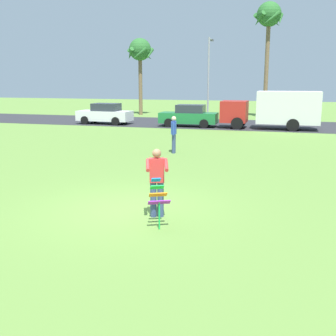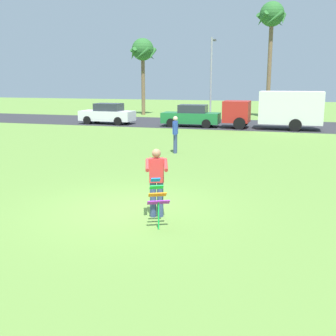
{
  "view_description": "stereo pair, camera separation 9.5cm",
  "coord_description": "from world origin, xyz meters",
  "px_view_note": "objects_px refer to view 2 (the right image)",
  "views": [
    {
      "loc": [
        3.97,
        -9.95,
        3.38
      ],
      "look_at": [
        0.92,
        0.63,
        1.05
      ],
      "focal_mm": 44.56,
      "sensor_mm": 36.0,
      "label": 1
    },
    {
      "loc": [
        4.06,
        -9.92,
        3.38
      ],
      "look_at": [
        0.92,
        0.63,
        1.05
      ],
      "focal_mm": 44.56,
      "sensor_mm": 36.0,
      "label": 2
    }
  ],
  "objects_px": {
    "palm_tree_right_near": "(272,20)",
    "person_walker_near": "(175,133)",
    "kite_held": "(157,196)",
    "parked_truck_red_cab": "(278,109)",
    "parked_car_green": "(191,116)",
    "person_kite_flyer": "(157,180)",
    "streetlight_pole": "(211,73)",
    "palm_tree_left_near": "(143,52)",
    "parked_car_white": "(107,114)"
  },
  "relations": [
    {
      "from": "parked_car_green",
      "to": "person_walker_near",
      "type": "height_order",
      "value": "person_walker_near"
    },
    {
      "from": "person_kite_flyer",
      "to": "kite_held",
      "type": "height_order",
      "value": "person_kite_flyer"
    },
    {
      "from": "parked_car_white",
      "to": "streetlight_pole",
      "type": "xyz_separation_m",
      "value": [
        6.78,
        7.25,
        3.22
      ]
    },
    {
      "from": "parked_car_white",
      "to": "streetlight_pole",
      "type": "height_order",
      "value": "streetlight_pole"
    },
    {
      "from": "parked_truck_red_cab",
      "to": "palm_tree_left_near",
      "type": "xyz_separation_m",
      "value": [
        -13.19,
        9.03,
        4.55
      ]
    },
    {
      "from": "parked_car_green",
      "to": "palm_tree_left_near",
      "type": "bearing_deg",
      "value": 127.82
    },
    {
      "from": "kite_held",
      "to": "streetlight_pole",
      "type": "relative_size",
      "value": 0.16
    },
    {
      "from": "streetlight_pole",
      "to": "parked_car_white",
      "type": "bearing_deg",
      "value": -133.08
    },
    {
      "from": "palm_tree_left_near",
      "to": "kite_held",
      "type": "bearing_deg",
      "value": -69.53
    },
    {
      "from": "person_kite_flyer",
      "to": "kite_held",
      "type": "xyz_separation_m",
      "value": [
        0.25,
        -0.7,
        -0.2
      ]
    },
    {
      "from": "streetlight_pole",
      "to": "person_kite_flyer",
      "type": "bearing_deg",
      "value": -81.89
    },
    {
      "from": "palm_tree_right_near",
      "to": "streetlight_pole",
      "type": "relative_size",
      "value": 1.43
    },
    {
      "from": "kite_held",
      "to": "parked_truck_red_cab",
      "type": "height_order",
      "value": "parked_truck_red_cab"
    },
    {
      "from": "palm_tree_right_near",
      "to": "person_walker_near",
      "type": "relative_size",
      "value": 5.77
    },
    {
      "from": "person_walker_near",
      "to": "palm_tree_left_near",
      "type": "bearing_deg",
      "value": 113.76
    },
    {
      "from": "person_kite_flyer",
      "to": "palm_tree_left_near",
      "type": "xyz_separation_m",
      "value": [
        -11.0,
        29.45,
        5.01
      ]
    },
    {
      "from": "kite_held",
      "to": "parked_car_white",
      "type": "xyz_separation_m",
      "value": [
        -10.97,
        21.12,
        0.02
      ]
    },
    {
      "from": "palm_tree_right_near",
      "to": "parked_car_green",
      "type": "bearing_deg",
      "value": -119.24
    },
    {
      "from": "person_walker_near",
      "to": "palm_tree_right_near",
      "type": "bearing_deg",
      "value": 81.49
    },
    {
      "from": "parked_car_white",
      "to": "palm_tree_right_near",
      "type": "height_order",
      "value": "palm_tree_right_near"
    },
    {
      "from": "person_kite_flyer",
      "to": "streetlight_pole",
      "type": "xyz_separation_m",
      "value": [
        -3.94,
        27.67,
        3.05
      ]
    },
    {
      "from": "parked_car_green",
      "to": "streetlight_pole",
      "type": "distance_m",
      "value": 7.93
    },
    {
      "from": "palm_tree_right_near",
      "to": "person_kite_flyer",
      "type": "bearing_deg",
      "value": -91.82
    },
    {
      "from": "kite_held",
      "to": "palm_tree_right_near",
      "type": "distance_m",
      "value": 30.91
    },
    {
      "from": "person_kite_flyer",
      "to": "person_walker_near",
      "type": "xyz_separation_m",
      "value": [
        -2.07,
        9.16,
        -0.02
      ]
    },
    {
      "from": "kite_held",
      "to": "parked_car_white",
      "type": "bearing_deg",
      "value": 117.45
    },
    {
      "from": "palm_tree_right_near",
      "to": "person_walker_near",
      "type": "distance_m",
      "value": 21.64
    },
    {
      "from": "person_kite_flyer",
      "to": "kite_held",
      "type": "relative_size",
      "value": 1.54
    },
    {
      "from": "palm_tree_left_near",
      "to": "person_walker_near",
      "type": "xyz_separation_m",
      "value": [
        8.93,
        -20.3,
        -5.03
      ]
    },
    {
      "from": "parked_car_green",
      "to": "person_kite_flyer",
      "type": "bearing_deg",
      "value": -78.93
    },
    {
      "from": "person_kite_flyer",
      "to": "palm_tree_right_near",
      "type": "bearing_deg",
      "value": 88.18
    },
    {
      "from": "parked_car_green",
      "to": "parked_truck_red_cab",
      "type": "relative_size",
      "value": 0.63
    },
    {
      "from": "parked_car_white",
      "to": "parked_car_green",
      "type": "height_order",
      "value": "same"
    },
    {
      "from": "palm_tree_left_near",
      "to": "parked_car_green",
      "type": "bearing_deg",
      "value": -52.18
    },
    {
      "from": "parked_car_white",
      "to": "kite_held",
      "type": "bearing_deg",
      "value": -62.55
    },
    {
      "from": "parked_car_white",
      "to": "streetlight_pole",
      "type": "distance_m",
      "value": 10.43
    },
    {
      "from": "parked_truck_red_cab",
      "to": "person_walker_near",
      "type": "height_order",
      "value": "parked_truck_red_cab"
    },
    {
      "from": "parked_truck_red_cab",
      "to": "parked_car_white",
      "type": "bearing_deg",
      "value": -179.99
    },
    {
      "from": "kite_held",
      "to": "person_walker_near",
      "type": "xyz_separation_m",
      "value": [
        -2.32,
        9.86,
        0.18
      ]
    },
    {
      "from": "parked_car_green",
      "to": "palm_tree_left_near",
      "type": "xyz_separation_m",
      "value": [
        -7.01,
        9.03,
        5.19
      ]
    },
    {
      "from": "person_kite_flyer",
      "to": "person_walker_near",
      "type": "distance_m",
      "value": 9.39
    },
    {
      "from": "palm_tree_left_near",
      "to": "streetlight_pole",
      "type": "xyz_separation_m",
      "value": [
        7.06,
        -1.78,
        -1.96
      ]
    },
    {
      "from": "person_kite_flyer",
      "to": "parked_car_green",
      "type": "xyz_separation_m",
      "value": [
        -4.0,
        20.43,
        -0.18
      ]
    },
    {
      "from": "kite_held",
      "to": "palm_tree_left_near",
      "type": "distance_m",
      "value": 32.6
    },
    {
      "from": "parked_car_green",
      "to": "palm_tree_right_near",
      "type": "bearing_deg",
      "value": 60.76
    },
    {
      "from": "palm_tree_right_near",
      "to": "person_walker_near",
      "type": "bearing_deg",
      "value": -98.51
    },
    {
      "from": "palm_tree_left_near",
      "to": "streetlight_pole",
      "type": "relative_size",
      "value": 1.04
    },
    {
      "from": "kite_held",
      "to": "parked_car_green",
      "type": "relative_size",
      "value": 0.26
    },
    {
      "from": "palm_tree_left_near",
      "to": "person_kite_flyer",
      "type": "bearing_deg",
      "value": -69.51
    },
    {
      "from": "person_kite_flyer",
      "to": "person_walker_near",
      "type": "bearing_deg",
      "value": 102.75
    }
  ]
}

